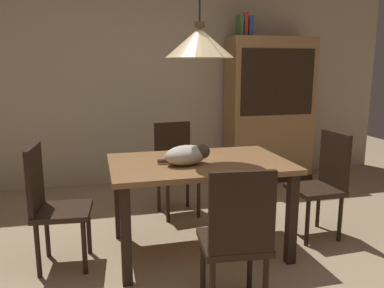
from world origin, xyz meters
TOP-DOWN VIEW (x-y plane):
  - ground at (0.00, 0.00)m, footprint 10.00×10.00m
  - back_wall at (0.00, 2.65)m, footprint 6.40×0.10m
  - dining_table at (0.01, 0.55)m, footprint 1.40×0.90m
  - chair_near_front at (0.00, -0.32)m, footprint 0.44×0.44m
  - chair_left_side at (-1.12, 0.56)m, footprint 0.43×0.43m
  - chair_right_side at (1.14, 0.56)m, footprint 0.41×0.41m
  - chair_far_back at (0.00, 1.43)m, footprint 0.44×0.44m
  - cat_sleeping at (-0.10, 0.47)m, footprint 0.40×0.30m
  - pendant_lamp at (0.01, 0.55)m, footprint 0.52×0.52m
  - hutch_bookcase at (1.44, 2.32)m, footprint 1.12×0.45m
  - book_green_slim at (1.00, 2.32)m, footprint 0.03×0.20m
  - book_red_tall at (1.05, 2.32)m, footprint 0.04×0.22m
  - book_blue_wide at (1.12, 2.32)m, footprint 0.06×0.24m

SIDE VIEW (x-z plane):
  - ground at x=0.00m, z-range 0.00..0.00m
  - chair_near_front at x=0.00m, z-range 0.05..0.98m
  - chair_left_side at x=-1.12m, z-range 0.05..0.98m
  - chair_right_side at x=1.14m, z-range 0.05..0.98m
  - chair_far_back at x=0.00m, z-range 0.05..0.98m
  - dining_table at x=0.01m, z-range 0.27..1.02m
  - cat_sleeping at x=-0.10m, z-range 0.75..0.90m
  - hutch_bookcase at x=1.44m, z-range -0.04..1.81m
  - back_wall at x=0.00m, z-range 0.00..2.90m
  - pendant_lamp at x=0.01m, z-range 1.01..2.31m
  - book_blue_wide at x=1.12m, z-range 1.85..2.09m
  - book_green_slim at x=1.00m, z-range 1.85..2.11m
  - book_red_tall at x=1.05m, z-range 1.85..2.13m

